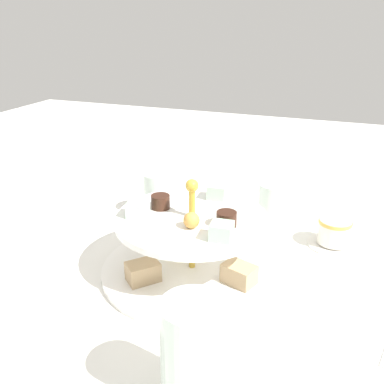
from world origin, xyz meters
The scene contains 6 objects.
ground_plane centered at (0.00, 0.00, 0.00)m, with size 2.40×2.40×0.00m, color silver.
tiered_serving_stand centered at (0.00, 0.00, 0.04)m, with size 0.29×0.29×0.16m.
water_glass_tall_right centered at (-0.09, 0.24, 0.06)m, with size 0.07×0.07×0.13m, color silver.
water_glass_short_left centered at (-0.08, -0.24, 0.04)m, with size 0.06×0.06×0.08m, color silver.
teacup_with_saucer centered at (-0.21, -0.17, 0.02)m, with size 0.09×0.09×0.05m.
water_glass_mid_back centered at (0.14, -0.18, 0.05)m, with size 0.06×0.06×0.09m, color silver.
Camera 1 is at (-0.21, 0.57, 0.39)m, focal length 40.76 mm.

